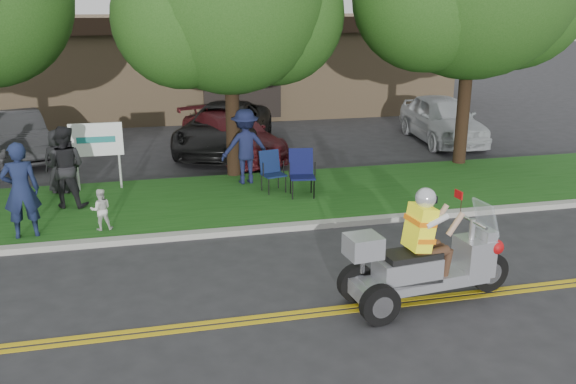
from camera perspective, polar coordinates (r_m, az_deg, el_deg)
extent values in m
plane|color=#28282B|center=(9.69, -1.69, -10.27)|extent=(120.00, 120.00, 0.00)
cube|color=gold|center=(9.19, -0.95, -11.86)|extent=(60.00, 0.10, 0.01)
cube|color=gold|center=(9.32, -1.16, -11.40)|extent=(60.00, 0.10, 0.01)
cube|color=#A8A89E|center=(12.41, -4.55, -3.66)|extent=(60.00, 0.25, 0.12)
cube|color=#194C14|center=(14.43, -5.87, -0.71)|extent=(60.00, 4.00, 0.10)
cube|color=#9E7F5B|center=(27.79, -5.69, 12.01)|extent=(18.00, 8.00, 4.00)
cube|color=black|center=(23.68, -4.43, 15.28)|extent=(18.00, 0.30, 0.60)
cylinder|color=#332114|center=(15.96, -5.26, 8.59)|extent=(0.36, 0.36, 4.20)
sphere|color=#204C15|center=(16.29, -1.28, 16.24)|extent=(3.60, 3.60, 3.60)
sphere|color=#204C15|center=(15.47, -9.94, 15.67)|extent=(3.36, 3.36, 3.36)
cylinder|color=#332114|center=(17.84, 16.27, 9.79)|extent=(0.36, 0.36, 4.76)
cylinder|color=silver|center=(15.63, -19.08, 1.71)|extent=(0.06, 0.06, 1.10)
cylinder|color=silver|center=(15.55, -15.42, 1.96)|extent=(0.06, 0.06, 1.10)
cube|color=white|center=(15.40, -17.52, 4.71)|extent=(1.25, 0.06, 0.80)
cylinder|color=black|center=(10.44, 18.29, -7.10)|extent=(0.66, 0.22, 0.65)
cylinder|color=black|center=(9.05, 8.61, -10.41)|extent=(0.62, 0.23, 0.61)
cylinder|color=black|center=(9.67, 6.43, -8.43)|extent=(0.62, 0.23, 0.61)
cube|color=#B9BAC3|center=(9.78, 12.67, -8.04)|extent=(2.11, 0.72, 0.20)
cube|color=#B9BAC3|center=(9.52, 11.08, -7.13)|extent=(1.03, 0.60, 0.38)
cube|color=black|center=(9.46, 11.45, -5.82)|extent=(0.91, 0.55, 0.11)
cube|color=#B9BAC3|center=(10.13, 16.98, -5.73)|extent=(0.54, 0.57, 0.60)
cube|color=silver|center=(10.00, 18.00, -2.26)|extent=(0.26, 0.52, 0.53)
cube|color=#B9BAC3|center=(8.99, 7.05, -5.04)|extent=(0.54, 0.51, 0.33)
sphere|color=#B20C0F|center=(10.09, 18.74, -4.79)|extent=(0.24, 0.24, 0.24)
cube|color=#FFFC1A|center=(9.36, 12.23, -3.25)|extent=(0.42, 0.47, 0.71)
sphere|color=silver|center=(9.25, 12.76, -0.55)|extent=(0.32, 0.32, 0.32)
cylinder|color=black|center=(14.48, -1.80, 0.50)|extent=(0.03, 0.03, 0.41)
cylinder|color=black|center=(14.67, -0.21, 0.72)|extent=(0.03, 0.03, 0.41)
cylinder|color=black|center=(14.84, -2.48, 0.90)|extent=(0.03, 0.03, 0.41)
cylinder|color=black|center=(15.02, -0.91, 1.12)|extent=(0.03, 0.03, 0.41)
cube|color=#0E1B43|center=(14.69, -1.36, 1.62)|extent=(0.61, 0.58, 0.04)
cube|color=#0E1B43|center=(14.81, -1.74, 2.87)|extent=(0.54, 0.27, 0.56)
cylinder|color=black|center=(14.14, 0.43, 0.20)|extent=(0.03, 0.03, 0.46)
cylinder|color=black|center=(14.20, 2.45, 0.26)|extent=(0.03, 0.03, 0.46)
cylinder|color=black|center=(14.58, 0.23, 0.73)|extent=(0.03, 0.03, 0.46)
cylinder|color=black|center=(14.64, 2.19, 0.78)|extent=(0.03, 0.03, 0.46)
cube|color=#0D103D|center=(14.32, 1.33, 1.42)|extent=(0.64, 0.59, 0.04)
cube|color=#0D103D|center=(14.48, 1.22, 2.89)|extent=(0.59, 0.24, 0.62)
imported|color=#182144|center=(12.75, -23.72, 0.15)|extent=(0.76, 0.57, 1.89)
imported|color=black|center=(14.36, -20.13, 2.23)|extent=(1.04, 0.91, 1.83)
imported|color=#161A3D|center=(15.36, -4.02, 4.28)|extent=(1.26, 0.78, 1.89)
imported|color=black|center=(15.54, -20.65, 2.72)|extent=(0.85, 0.66, 1.55)
imported|color=silver|center=(12.76, -17.11, -1.57)|extent=(0.44, 0.35, 0.85)
imported|color=#2E2E30|center=(20.02, -24.04, 4.83)|extent=(2.72, 4.48, 1.39)
imported|color=black|center=(19.34, -5.94, 5.97)|extent=(4.00, 5.80, 1.47)
imported|color=#4E1217|center=(18.63, -5.30, 5.31)|extent=(3.30, 4.88, 1.31)
imported|color=silver|center=(21.24, 14.23, 6.67)|extent=(2.31, 4.75, 1.56)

